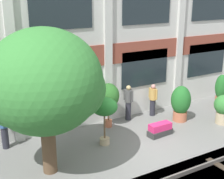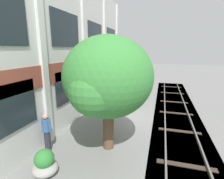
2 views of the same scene
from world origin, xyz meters
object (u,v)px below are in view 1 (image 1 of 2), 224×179
object	(u,v)px
potted_plant_ribbed_drum	(181,102)
potted_plant_glazed_jar	(221,90)
potted_plant_fluted_column	(223,108)
resident_by_doorway	(153,99)
resident_near_plants	(4,127)
broadleaf_tree	(45,85)
potted_plant_low_pan	(108,96)
resident_watching_tracks	(128,101)
potted_plant_square_trough	(160,130)
potted_plant_terracotta_small	(104,109)

from	to	relation	value
potted_plant_ribbed_drum	potted_plant_glazed_jar	world-z (taller)	potted_plant_glazed_jar
potted_plant_fluted_column	resident_by_doorway	world-z (taller)	resident_by_doorway
resident_near_plants	broadleaf_tree	bearing A→B (deg)	-53.49
resident_by_doorway	potted_plant_low_pan	bearing A→B (deg)	-7.82
broadleaf_tree	resident_watching_tracks	size ratio (longest dim) A/B	2.85
potted_plant_fluted_column	potted_plant_glazed_jar	size ratio (longest dim) A/B	0.79
resident_near_plants	potted_plant_square_trough	bearing A→B (deg)	-4.23
resident_near_plants	potted_plant_terracotta_small	bearing A→B (deg)	-9.74
broadleaf_tree	potted_plant_fluted_column	xyz separation A→B (m)	(8.07, -0.10, -2.25)
potted_plant_low_pan	potted_plant_ribbed_drum	bearing A→B (deg)	-18.19
broadleaf_tree	potted_plant_ribbed_drum	distance (m)	7.05
potted_plant_fluted_column	potted_plant_glazed_jar	bearing A→B (deg)	44.40
potted_plant_low_pan	potted_plant_square_trough	size ratio (longest dim) A/B	1.80
potted_plant_low_pan	potted_plant_square_trough	bearing A→B (deg)	-52.12
potted_plant_glazed_jar	potted_plant_terracotta_small	distance (m)	7.28
potted_plant_fluted_column	resident_watching_tracks	xyz separation A→B (m)	(-3.45, 2.49, 0.13)
potted_plant_fluted_column	potted_plant_square_trough	size ratio (longest dim) A/B	1.21
resident_watching_tracks	resident_near_plants	size ratio (longest dim) A/B	1.02
potted_plant_fluted_column	potted_plant_terracotta_small	size ratio (longest dim) A/B	0.70
broadleaf_tree	potted_plant_glazed_jar	world-z (taller)	broadleaf_tree
potted_plant_ribbed_drum	resident_near_plants	xyz separation A→B (m)	(-7.56, 1.29, -0.02)
potted_plant_low_pan	potted_plant_fluted_column	bearing A→B (deg)	-25.96
broadleaf_tree	resident_watching_tracks	world-z (taller)	broadleaf_tree
potted_plant_ribbed_drum	resident_watching_tracks	world-z (taller)	resident_watching_tracks
broadleaf_tree	potted_plant_terracotta_small	size ratio (longest dim) A/B	2.49
potted_plant_ribbed_drum	resident_by_doorway	world-z (taller)	potted_plant_ribbed_drum
potted_plant_ribbed_drum	potted_plant_square_trough	distance (m)	2.04
resident_watching_tracks	potted_plant_fluted_column	bearing A→B (deg)	124.62
potted_plant_ribbed_drum	potted_plant_glazed_jar	size ratio (longest dim) A/B	0.98
potted_plant_low_pan	resident_near_plants	distance (m)	4.40
potted_plant_fluted_column	potted_plant_ribbed_drum	bearing A→B (deg)	140.00
broadleaf_tree	resident_by_doorway	distance (m)	6.70
potted_plant_ribbed_drum	potted_plant_glazed_jar	bearing A→B (deg)	7.47
potted_plant_square_trough	resident_watching_tracks	bearing A→B (deg)	96.64
potted_plant_low_pan	potted_plant_square_trough	world-z (taller)	potted_plant_low_pan
resident_near_plants	resident_by_doorway	bearing A→B (deg)	14.30
potted_plant_ribbed_drum	resident_by_doorway	size ratio (longest dim) A/B	1.07
potted_plant_fluted_column	potted_plant_terracotta_small	distance (m)	5.69
potted_plant_low_pan	potted_plant_terracotta_small	size ratio (longest dim) A/B	1.04
potted_plant_ribbed_drum	potted_plant_fluted_column	bearing A→B (deg)	-40.00
potted_plant_ribbed_drum	potted_plant_square_trough	bearing A→B (deg)	-156.30
potted_plant_glazed_jar	potted_plant_low_pan	xyz separation A→B (m)	(-6.28, 0.65, 0.52)
resident_watching_tracks	potted_plant_low_pan	bearing A→B (deg)	-8.48
potted_plant_low_pan	resident_by_doorway	distance (m)	2.56
potted_plant_low_pan	resident_near_plants	bearing A→B (deg)	176.90
potted_plant_glazed_jar	potted_plant_fluted_column	bearing A→B (deg)	-135.60
potted_plant_ribbed_drum	potted_plant_square_trough	xyz separation A→B (m)	(-1.77, -0.78, -0.64)
resident_by_doorway	resident_watching_tracks	bearing A→B (deg)	-15.91
potted_plant_terracotta_small	resident_watching_tracks	xyz separation A→B (m)	(2.12, 1.60, -0.59)
broadleaf_tree	resident_near_plants	size ratio (longest dim) A/B	2.92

